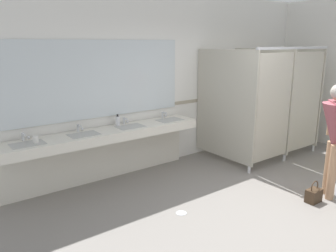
# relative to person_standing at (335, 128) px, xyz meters

# --- Properties ---
(ground_plane) EXTENTS (6.95, 5.43, 0.10)m
(ground_plane) POSITION_rel_person_standing_xyz_m (-0.72, 0.15, -1.05)
(ground_plane) COLOR gray
(wall_back) EXTENTS (6.95, 0.12, 2.99)m
(wall_back) POSITION_rel_person_standing_xyz_m (-0.72, 2.63, 0.49)
(wall_back) COLOR silver
(wall_back) RESTS_ON ground_plane
(wall_back_tile_band) EXTENTS (6.95, 0.01, 0.06)m
(wall_back_tile_band) POSITION_rel_person_standing_xyz_m (-0.72, 2.56, 0.05)
(wall_back_tile_band) COLOR #9E937F
(wall_back_tile_band) RESTS_ON wall_back
(vanity_counter) EXTENTS (3.08, 0.52, 0.96)m
(vanity_counter) POSITION_rel_person_standing_xyz_m (-2.25, 2.37, -0.38)
(vanity_counter) COLOR silver
(vanity_counter) RESTS_ON ground_plane
(mirror_panel) EXTENTS (2.98, 0.02, 1.16)m
(mirror_panel) POSITION_rel_person_standing_xyz_m (-2.25, 2.56, 0.58)
(mirror_panel) COLOR silver
(mirror_panel) RESTS_ON wall_back
(bathroom_stalls) EXTENTS (2.02, 1.37, 2.05)m
(bathroom_stalls) POSITION_rel_person_standing_xyz_m (0.78, 1.67, 0.07)
(bathroom_stalls) COLOR #B2AD9E
(bathroom_stalls) RESTS_ON ground_plane
(person_standing) EXTENTS (0.57, 0.57, 1.60)m
(person_standing) POSITION_rel_person_standing_xyz_m (0.00, 0.00, 0.00)
(person_standing) COLOR tan
(person_standing) RESTS_ON ground_plane
(handbag) EXTENTS (0.22, 0.14, 0.31)m
(handbag) POSITION_rel_person_standing_xyz_m (-0.33, 0.02, -0.90)
(handbag) COLOR #3F2D1E
(handbag) RESTS_ON ground_plane
(soap_dispenser) EXTENTS (0.07, 0.07, 0.18)m
(soap_dispenser) POSITION_rel_person_standing_xyz_m (-1.98, 2.44, -0.08)
(soap_dispenser) COLOR white
(soap_dispenser) RESTS_ON vanity_counter
(paper_cup) EXTENTS (0.07, 0.07, 0.09)m
(paper_cup) POSITION_rel_person_standing_xyz_m (-3.30, 2.26, -0.11)
(paper_cup) COLOR white
(paper_cup) RESTS_ON vanity_counter
(floor_drain_cover) EXTENTS (0.14, 0.14, 0.01)m
(floor_drain_cover) POSITION_rel_person_standing_xyz_m (-1.97, 0.87, -1.00)
(floor_drain_cover) COLOR #B7BABF
(floor_drain_cover) RESTS_ON ground_plane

